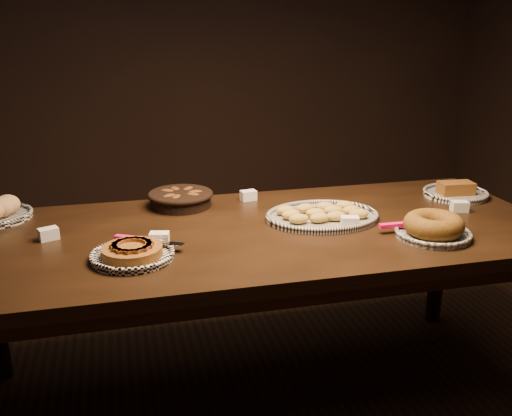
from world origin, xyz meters
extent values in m
plane|color=black|center=(0.00, 0.00, 0.00)|extent=(5.00, 5.00, 0.00)
cube|color=black|center=(0.00, 0.00, 0.72)|extent=(2.40, 1.00, 0.05)
cylinder|color=black|center=(1.08, 0.38, 0.35)|extent=(0.08, 0.08, 0.70)
torus|color=white|center=(-0.48, -0.19, 0.77)|extent=(0.29, 0.29, 0.02)
cylinder|color=#4D260F|center=(-0.48, -0.19, 0.78)|extent=(0.28, 0.28, 0.03)
cube|color=#5D2A0F|center=(-0.43, -0.16, 0.80)|extent=(0.05, 0.07, 0.01)
cube|color=#5D2A0F|center=(-0.45, -0.14, 0.80)|extent=(0.07, 0.06, 0.01)
cube|color=#5D2A0F|center=(-0.47, -0.13, 0.80)|extent=(0.07, 0.04, 0.01)
cube|color=#5D2A0F|center=(-0.49, -0.13, 0.80)|extent=(0.07, 0.04, 0.01)
cube|color=#5D2A0F|center=(-0.52, -0.14, 0.80)|extent=(0.07, 0.06, 0.01)
cube|color=#5D2A0F|center=(-0.53, -0.16, 0.80)|extent=(0.05, 0.07, 0.01)
cube|color=#5D2A0F|center=(-0.54, -0.19, 0.80)|extent=(0.02, 0.07, 0.01)
cube|color=#5D2A0F|center=(-0.53, -0.21, 0.80)|extent=(0.05, 0.07, 0.01)
cube|color=#5D2A0F|center=(-0.52, -0.23, 0.80)|extent=(0.07, 0.06, 0.01)
cube|color=#5D2A0F|center=(-0.49, -0.24, 0.80)|extent=(0.07, 0.04, 0.01)
cube|color=#5D2A0F|center=(-0.47, -0.24, 0.80)|extent=(0.07, 0.04, 0.01)
cube|color=#5D2A0F|center=(-0.45, -0.23, 0.80)|extent=(0.07, 0.06, 0.01)
cube|color=#5D2A0F|center=(-0.43, -0.21, 0.80)|extent=(0.05, 0.07, 0.01)
cube|color=#5D2A0F|center=(-0.42, -0.19, 0.80)|extent=(0.02, 0.07, 0.01)
cube|color=#FA0C5A|center=(-0.48, -0.07, 0.78)|extent=(0.12, 0.08, 0.02)
cube|color=silver|center=(-0.37, -0.13, 0.78)|extent=(0.15, 0.10, 0.00)
torus|color=black|center=(0.30, 0.05, 0.77)|extent=(0.38, 0.38, 0.02)
ellipsoid|color=olive|center=(0.18, -0.01, 0.78)|extent=(0.08, 0.06, 0.04)
ellipsoid|color=olive|center=(0.26, -0.02, 0.78)|extent=(0.09, 0.06, 0.04)
ellipsoid|color=olive|center=(0.33, -0.02, 0.78)|extent=(0.08, 0.05, 0.04)
ellipsoid|color=olive|center=(0.43, -0.01, 0.78)|extent=(0.09, 0.07, 0.04)
ellipsoid|color=olive|center=(0.16, 0.05, 0.78)|extent=(0.09, 0.07, 0.04)
ellipsoid|color=olive|center=(0.27, 0.04, 0.78)|extent=(0.09, 0.07, 0.04)
ellipsoid|color=olive|center=(0.35, 0.05, 0.78)|extent=(0.09, 0.06, 0.04)
ellipsoid|color=olive|center=(0.42, 0.04, 0.78)|extent=(0.09, 0.06, 0.04)
ellipsoid|color=olive|center=(0.16, 0.10, 0.78)|extent=(0.08, 0.05, 0.04)
ellipsoid|color=olive|center=(0.24, 0.11, 0.78)|extent=(0.09, 0.07, 0.04)
ellipsoid|color=olive|center=(0.33, 0.11, 0.78)|extent=(0.09, 0.07, 0.04)
ellipsoid|color=olive|center=(0.42, 0.10, 0.78)|extent=(0.09, 0.07, 0.04)
torus|color=black|center=(0.63, -0.25, 0.77)|extent=(0.29, 0.29, 0.02)
torus|color=brown|center=(0.63, -0.25, 0.80)|extent=(0.29, 0.29, 0.08)
cube|color=#FA0C5A|center=(0.51, -0.17, 0.78)|extent=(0.12, 0.03, 0.02)
cube|color=silver|center=(0.64, -0.17, 0.78)|extent=(0.15, 0.03, 0.00)
cylinder|color=black|center=(-0.25, 0.36, 0.78)|extent=(0.29, 0.29, 0.07)
torus|color=black|center=(-0.25, 0.36, 0.80)|extent=(0.29, 0.29, 0.02)
ellipsoid|color=black|center=(-0.18, 0.36, 0.80)|extent=(0.09, 0.05, 0.04)
ellipsoid|color=black|center=(-0.21, 0.41, 0.80)|extent=(0.09, 0.10, 0.04)
ellipsoid|color=black|center=(-0.26, 0.43, 0.80)|extent=(0.07, 0.09, 0.04)
ellipsoid|color=black|center=(-0.30, 0.40, 0.80)|extent=(0.10, 0.09, 0.04)
ellipsoid|color=black|center=(-0.30, 0.32, 0.80)|extent=(0.10, 0.09, 0.04)
ellipsoid|color=black|center=(-0.27, 0.30, 0.80)|extent=(0.08, 0.10, 0.04)
ellipsoid|color=black|center=(-0.20, 0.32, 0.80)|extent=(0.10, 0.09, 0.04)
ellipsoid|color=#A17C4A|center=(-0.97, 0.40, 0.80)|extent=(0.10, 0.10, 0.08)
ellipsoid|color=#A17C4A|center=(-0.99, 0.36, 0.80)|extent=(0.10, 0.10, 0.08)
torus|color=black|center=(1.02, 0.21, 0.77)|extent=(0.30, 0.30, 0.02)
cube|color=#4D260F|center=(1.02, 0.21, 0.79)|extent=(0.16, 0.10, 0.06)
cube|color=white|center=(-0.38, -0.07, 0.77)|extent=(0.08, 0.06, 0.04)
cube|color=white|center=(0.06, 0.38, 0.77)|extent=(0.08, 0.06, 0.04)
cube|color=white|center=(0.37, -0.07, 0.77)|extent=(0.08, 0.06, 0.04)
cube|color=white|center=(-0.78, 0.08, 0.77)|extent=(0.08, 0.07, 0.04)
cube|color=white|center=(0.91, 0.00, 0.77)|extent=(0.08, 0.06, 0.04)
camera|label=1|loc=(-0.50, -2.05, 1.53)|focal=40.00mm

